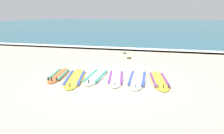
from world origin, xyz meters
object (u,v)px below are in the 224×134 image
surfboard_0 (59,75)px  surfboard_2 (96,76)px  surfboard_4 (137,79)px  surfboard_5 (159,80)px  surfboard_1 (75,78)px  surfboard_3 (116,78)px

surfboard_0 → surfboard_2: size_ratio=0.92×
surfboard_0 → surfboard_4: same height
surfboard_2 → surfboard_5: 2.27m
surfboard_1 → surfboard_5: 2.99m
surfboard_4 → surfboard_0: bearing=-175.3°
surfboard_1 → surfboard_3: bearing=15.5°
surfboard_5 → surfboard_1: bearing=-170.8°
surfboard_3 → surfboard_4: same height
surfboard_0 → surfboard_3: (2.16, 0.18, -0.00)m
surfboard_1 → surfboard_5: same height
surfboard_5 → surfboard_0: bearing=-175.9°
surfboard_0 → surfboard_4: (2.94, 0.24, -0.00)m
surfboard_2 → surfboard_5: size_ratio=0.95×
surfboard_0 → surfboard_2: (1.42, 0.18, -0.00)m
surfboard_4 → surfboard_5: 0.75m
surfboard_2 → surfboard_5: bearing=2.3°
surfboard_0 → surfboard_1: same height
surfboard_0 → surfboard_3: 2.17m
surfboard_1 → surfboard_2: (0.68, 0.39, 0.00)m
surfboard_2 → surfboard_4: same height
surfboard_3 → surfboard_4: bearing=4.4°
surfboard_1 → surfboard_4: 2.24m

